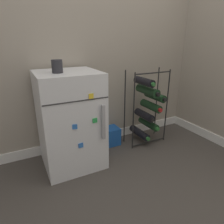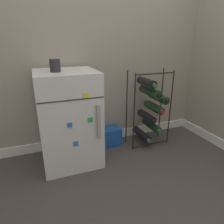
{
  "view_description": "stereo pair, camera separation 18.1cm",
  "coord_description": "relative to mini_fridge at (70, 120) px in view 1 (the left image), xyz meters",
  "views": [
    {
      "loc": [
        -0.93,
        -1.08,
        1.02
      ],
      "look_at": [
        -0.15,
        0.44,
        0.4
      ],
      "focal_mm": 32.0,
      "sensor_mm": 36.0,
      "label": 1
    },
    {
      "loc": [
        -0.76,
        -1.15,
        1.02
      ],
      "look_at": [
        -0.15,
        0.44,
        0.4
      ],
      "focal_mm": 32.0,
      "sensor_mm": 36.0,
      "label": 2
    }
  ],
  "objects": [
    {
      "name": "fridge_top_cup",
      "position": [
        -0.07,
        -0.04,
        0.44
      ],
      "size": [
        0.08,
        0.08,
        0.09
      ],
      "color": "#28282D",
      "rests_on": "mini_fridge"
    },
    {
      "name": "ground_plane",
      "position": [
        0.55,
        -0.42,
        -0.4
      ],
      "size": [
        14.0,
        14.0,
        0.0
      ],
      "primitive_type": "plane",
      "color": "#423D38"
    },
    {
      "name": "wall_back",
      "position": [
        0.55,
        0.28,
        0.84
      ],
      "size": [
        6.76,
        0.07,
        2.5
      ],
      "color": "#9E9384",
      "rests_on": "ground_plane"
    },
    {
      "name": "soda_box",
      "position": [
        0.41,
        0.14,
        -0.31
      ],
      "size": [
        0.23,
        0.15,
        0.18
      ],
      "color": "#194C9E",
      "rests_on": "ground_plane"
    },
    {
      "name": "mini_fridge",
      "position": [
        0.0,
        0.0,
        0.0
      ],
      "size": [
        0.47,
        0.48,
        0.79
      ],
      "color": "silver",
      "rests_on": "ground_plane"
    },
    {
      "name": "wine_rack",
      "position": [
        0.8,
        0.04,
        -0.01
      ],
      "size": [
        0.41,
        0.32,
        0.75
      ],
      "color": "black",
      "rests_on": "ground_plane"
    }
  ]
}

